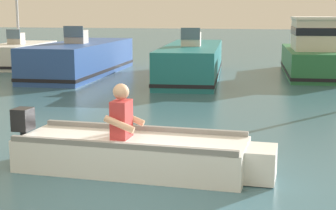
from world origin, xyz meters
TOP-DOWN VIEW (x-y plane):
  - ground_plane at (0.00, 0.00)m, footprint 120.00×120.00m
  - rowboat_with_person at (-0.03, 1.45)m, footprint 3.71×1.21m
  - moored_boat_white at (-8.40, 13.64)m, footprint 2.04×4.62m
  - moored_boat_blue at (-4.90, 11.47)m, footprint 2.18×6.51m
  - moored_boat_teal at (-1.03, 11.40)m, footprint 2.34×6.79m
  - moored_boat_green at (2.79, 12.92)m, footprint 2.04×5.38m

SIDE VIEW (x-z plane):
  - ground_plane at x=0.00m, z-range 0.00..0.00m
  - rowboat_with_person at x=-0.03m, z-range -0.34..0.85m
  - moored_boat_white at x=-8.40m, z-range -1.38..2.24m
  - moored_boat_teal at x=-1.03m, z-range -0.31..1.34m
  - moored_boat_blue at x=-4.90m, z-range -0.31..1.37m
  - moored_boat_green at x=2.79m, z-range -0.25..1.72m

